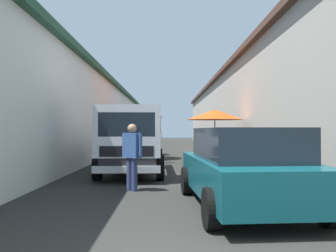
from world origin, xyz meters
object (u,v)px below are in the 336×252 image
at_px(fruit_stall_near_left, 215,120).
at_px(vendor_by_crates, 155,141).
at_px(fruit_stall_near_right, 137,126).
at_px(vendor_in_shade, 132,153).
at_px(fruit_stall_mid_lane, 134,120).
at_px(hatchback_car, 244,167).
at_px(delivery_truck, 131,142).

height_order(fruit_stall_near_left, vendor_by_crates, fruit_stall_near_left).
distance_m(fruit_stall_near_right, vendor_by_crates, 4.97).
bearing_deg(vendor_in_shade, fruit_stall_mid_lane, 5.16).
bearing_deg(fruit_stall_near_left, fruit_stall_mid_lane, 61.01).
bearing_deg(fruit_stall_mid_lane, hatchback_car, -163.93).
bearing_deg(vendor_by_crates, fruit_stall_mid_lane, 27.09).
height_order(fruit_stall_mid_lane, delivery_truck, fruit_stall_mid_lane).
height_order(fruit_stall_mid_lane, fruit_stall_near_left, fruit_stall_mid_lane).
bearing_deg(fruit_stall_mid_lane, fruit_stall_near_right, 2.02).
distance_m(vendor_by_crates, vendor_in_shade, 6.46).
bearing_deg(fruit_stall_near_left, vendor_in_shade, 156.36).
relative_size(delivery_truck, vendor_by_crates, 3.04).
distance_m(fruit_stall_mid_lane, fruit_stall_near_left, 4.19).
height_order(delivery_truck, vendor_in_shade, delivery_truck).
relative_size(fruit_stall_near_right, delivery_truck, 0.44).
xyz_separation_m(fruit_stall_near_left, fruit_stall_near_right, (4.63, 3.76, -0.22)).
distance_m(hatchback_car, vendor_in_shade, 2.79).
relative_size(fruit_stall_mid_lane, delivery_truck, 0.57).
height_order(hatchback_car, vendor_in_shade, vendor_in_shade).
height_order(fruit_stall_near_right, vendor_in_shade, fruit_stall_near_right).
distance_m(fruit_stall_mid_lane, hatchback_car, 10.82).
bearing_deg(delivery_truck, fruit_stall_near_right, 3.87).
relative_size(fruit_stall_mid_lane, hatchback_car, 0.70).
xyz_separation_m(fruit_stall_near_left, vendor_in_shade, (-6.59, 2.89, -0.97)).
xyz_separation_m(fruit_stall_mid_lane, fruit_stall_near_left, (-2.03, -3.67, -0.04)).
bearing_deg(fruit_stall_mid_lane, vendor_in_shade, -174.84).
bearing_deg(hatchback_car, vendor_in_shade, 52.02).
distance_m(fruit_stall_near_left, vendor_in_shade, 7.26).
height_order(hatchback_car, vendor_by_crates, vendor_by_crates).
distance_m(hatchback_car, vendor_by_crates, 8.38).
xyz_separation_m(vendor_by_crates, vendor_in_shade, (-6.45, 0.33, -0.06)).
xyz_separation_m(hatchback_car, vendor_by_crates, (8.17, 1.87, 0.21)).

